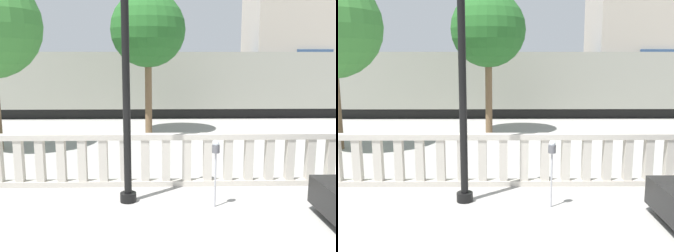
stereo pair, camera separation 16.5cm
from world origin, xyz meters
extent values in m
plane|color=gray|center=(0.00, 0.00, 0.00)|extent=(160.00, 160.00, 0.00)
cube|color=#BCB5A8|center=(0.00, 3.07, 0.07)|extent=(15.33, 0.24, 0.14)
cube|color=#BCB5A8|center=(0.00, 3.07, 1.25)|extent=(15.33, 0.24, 0.14)
cube|color=#BCB5A8|center=(-4.10, 3.07, 0.66)|extent=(0.20, 0.20, 1.04)
cube|color=#BCB5A8|center=(-3.59, 3.07, 0.66)|extent=(0.20, 0.20, 1.04)
cube|color=#BCB5A8|center=(-3.08, 3.07, 0.66)|extent=(0.20, 0.20, 1.04)
cube|color=#BCB5A8|center=(-2.56, 3.07, 0.66)|extent=(0.20, 0.20, 1.04)
cube|color=#BCB5A8|center=(-2.05, 3.07, 0.66)|extent=(0.20, 0.20, 1.04)
cube|color=#BCB5A8|center=(-1.54, 3.07, 0.66)|extent=(0.20, 0.20, 1.04)
cube|color=#BCB5A8|center=(-1.03, 3.07, 0.66)|extent=(0.20, 0.20, 1.04)
cube|color=#BCB5A8|center=(-0.51, 3.07, 0.66)|extent=(0.20, 0.20, 1.04)
cube|color=#BCB5A8|center=(0.00, 3.07, 0.66)|extent=(0.20, 0.20, 1.04)
cube|color=#BCB5A8|center=(0.51, 3.07, 0.66)|extent=(0.20, 0.20, 1.04)
cube|color=#BCB5A8|center=(1.03, 3.07, 0.66)|extent=(0.20, 0.20, 1.04)
cube|color=#BCB5A8|center=(1.54, 3.07, 0.66)|extent=(0.20, 0.20, 1.04)
cube|color=#BCB5A8|center=(2.05, 3.07, 0.66)|extent=(0.20, 0.20, 1.04)
cube|color=#BCB5A8|center=(2.56, 3.07, 0.66)|extent=(0.20, 0.20, 1.04)
cube|color=#BCB5A8|center=(3.08, 3.07, 0.66)|extent=(0.20, 0.20, 1.04)
cube|color=#BCB5A8|center=(3.59, 3.07, 0.66)|extent=(0.20, 0.20, 1.04)
cylinder|color=black|center=(-1.37, 2.01, 0.10)|extent=(0.36, 0.36, 0.20)
cylinder|color=black|center=(-1.37, 2.01, 2.89)|extent=(0.16, 0.16, 5.39)
cylinder|color=#99999E|center=(0.49, 1.66, 0.59)|extent=(0.04, 0.04, 1.18)
cylinder|color=#4C4C51|center=(0.49, 1.66, 1.27)|extent=(0.16, 0.16, 0.16)
sphere|color=#B2B7BC|center=(0.49, 1.66, 1.38)|extent=(0.14, 0.14, 0.14)
cube|color=black|center=(3.23, 15.31, 0.28)|extent=(25.41, 2.55, 0.55)
cube|color=gray|center=(3.23, 15.31, 2.04)|extent=(25.93, 3.19, 2.97)
cube|color=black|center=(-0.54, 26.80, 0.28)|extent=(28.46, 2.12, 0.55)
cube|color=navy|center=(-0.54, 26.80, 1.99)|extent=(29.04, 2.65, 2.87)
cube|color=navy|center=(12.48, 26.80, 3.72)|extent=(3.00, 2.39, 0.60)
cube|color=#ADA393|center=(12.15, 29.28, 6.20)|extent=(8.87, 6.89, 12.41)
cylinder|color=brown|center=(-1.11, 9.90, 1.59)|extent=(0.29, 0.29, 3.18)
sphere|color=#235B23|center=(-1.11, 9.90, 4.34)|extent=(3.10, 3.10, 3.10)
camera|label=1|loc=(-0.70, -5.87, 3.07)|focal=40.00mm
camera|label=2|loc=(-0.53, -5.87, 3.07)|focal=40.00mm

